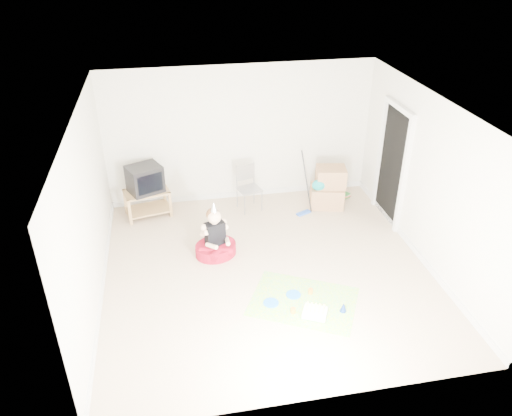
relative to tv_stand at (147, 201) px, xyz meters
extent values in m
plane|color=#CEB394|center=(1.81, -2.08, -0.29)|extent=(5.00, 5.00, 0.00)
cube|color=black|center=(4.29, -0.88, 0.73)|extent=(0.02, 0.90, 2.05)
cube|color=#A67E4B|center=(0.00, 0.00, 0.19)|extent=(0.88, 0.66, 0.03)
cube|color=#A67E4B|center=(0.00, 0.00, -0.17)|extent=(0.88, 0.66, 0.03)
cube|color=#A67E4B|center=(-0.31, -0.29, -0.04)|extent=(0.06, 0.06, 0.50)
cube|color=#A67E4B|center=(0.41, -0.13, -0.04)|extent=(0.06, 0.06, 0.50)
cube|color=#A67E4B|center=(-0.41, 0.13, -0.04)|extent=(0.06, 0.06, 0.50)
cube|color=#A67E4B|center=(0.31, 0.29, -0.04)|extent=(0.06, 0.06, 0.50)
cube|color=black|center=(0.00, 0.00, 0.45)|extent=(0.71, 0.66, 0.49)
cube|color=#999A9F|center=(1.88, -0.13, 0.13)|extent=(0.48, 0.47, 0.03)
cylinder|color=#999A9F|center=(1.71, -0.18, 0.14)|extent=(0.02, 0.02, 0.87)
cylinder|color=#999A9F|center=(2.05, -0.08, 0.14)|extent=(0.02, 0.02, 0.87)
cube|color=#A97A52|center=(3.35, -0.27, -0.09)|extent=(0.71, 0.60, 0.40)
cube|color=#A97A52|center=(3.40, -0.25, 0.30)|extent=(0.60, 0.51, 0.38)
ellipsoid|color=#0C878B|center=(3.15, -0.37, 0.22)|extent=(0.27, 0.19, 0.21)
cube|color=blue|center=(2.84, -0.49, -0.28)|extent=(0.30, 0.21, 0.03)
cylinder|color=black|center=(2.84, -0.49, 0.29)|extent=(0.18, 0.36, 1.12)
cube|color=#297B31|center=(3.80, 0.02, -0.28)|extent=(0.23, 0.26, 0.03)
cube|color=#A02B22|center=(3.80, 0.02, -0.25)|extent=(0.23, 0.26, 0.02)
cube|color=#C6AD8B|center=(3.80, 0.02, -0.23)|extent=(0.23, 0.25, 0.03)
cube|color=#297B31|center=(3.80, 0.02, -0.21)|extent=(0.23, 0.25, 0.02)
cylinder|color=maroon|center=(1.08, -1.50, -0.20)|extent=(0.86, 0.86, 0.19)
cube|color=black|center=(1.08, -1.50, 0.10)|extent=(0.35, 0.26, 0.41)
sphere|color=beige|center=(1.08, -1.50, 0.41)|extent=(0.27, 0.27, 0.22)
cone|color=white|center=(1.08, -1.50, 0.60)|extent=(0.11, 0.11, 0.16)
cube|color=#DB2E8D|center=(2.17, -2.91, -0.29)|extent=(1.79, 1.62, 0.01)
cube|color=white|center=(2.24, -3.23, -0.24)|extent=(0.40, 0.37, 0.09)
cube|color=#40B45C|center=(2.24, -3.23, -0.28)|extent=(0.40, 0.37, 0.01)
cylinder|color=beige|center=(2.12, -3.23, -0.17)|extent=(0.01, 0.01, 0.07)
cylinder|color=beige|center=(2.17, -3.25, -0.17)|extent=(0.01, 0.01, 0.07)
cylinder|color=beige|center=(2.22, -3.28, -0.17)|extent=(0.01, 0.01, 0.07)
cylinder|color=beige|center=(2.27, -3.30, -0.17)|extent=(0.01, 0.01, 0.07)
cylinder|color=beige|center=(2.32, -3.33, -0.17)|extent=(0.01, 0.01, 0.07)
cylinder|color=beige|center=(2.16, -3.13, -0.17)|extent=(0.01, 0.01, 0.07)
cylinder|color=beige|center=(2.21, -3.16, -0.17)|extent=(0.01, 0.01, 0.07)
cylinder|color=beige|center=(2.27, -3.18, -0.17)|extent=(0.01, 0.01, 0.07)
cylinder|color=beige|center=(2.32, -3.21, -0.17)|extent=(0.01, 0.01, 0.07)
cylinder|color=beige|center=(2.37, -3.23, -0.17)|extent=(0.01, 0.01, 0.07)
cylinder|color=blue|center=(2.06, -2.75, -0.28)|extent=(0.26, 0.26, 0.01)
cylinder|color=blue|center=(1.70, -2.87, -0.28)|extent=(0.31, 0.31, 0.01)
cylinder|color=orange|center=(2.32, -2.76, -0.25)|extent=(0.09, 0.09, 0.08)
cylinder|color=orange|center=(1.96, -3.12, -0.25)|extent=(0.08, 0.08, 0.08)
cone|color=#1736A3|center=(2.66, -3.22, -0.22)|extent=(0.12, 0.12, 0.14)
camera|label=1|loc=(0.47, -8.23, 4.40)|focal=35.00mm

